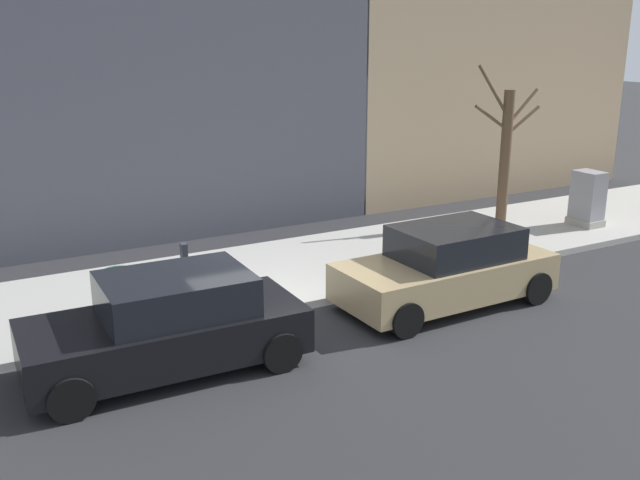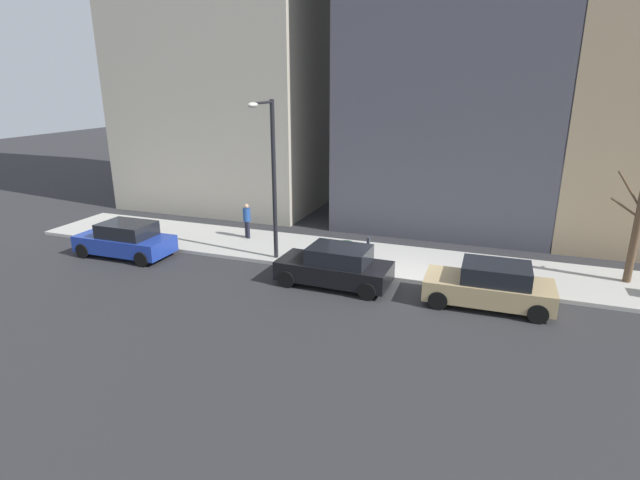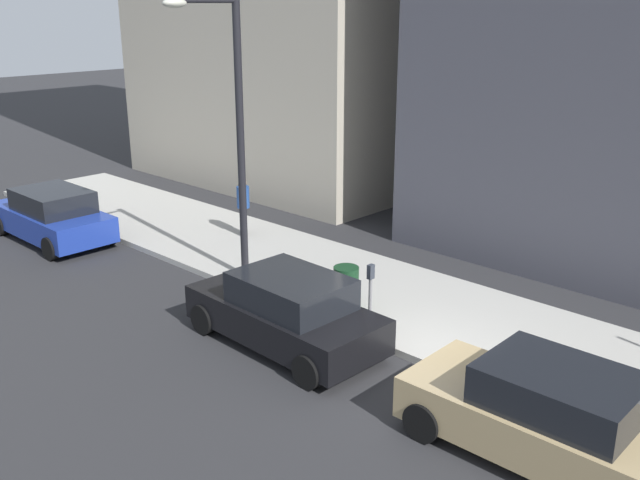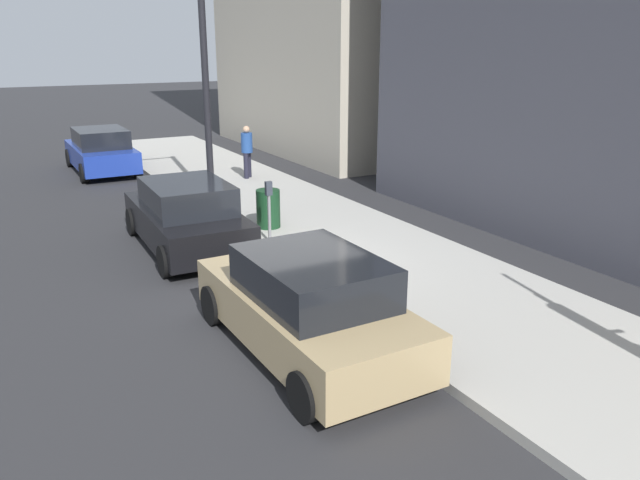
{
  "view_description": "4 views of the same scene",
  "coord_description": "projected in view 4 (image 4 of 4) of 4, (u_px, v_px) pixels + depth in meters",
  "views": [
    {
      "loc": [
        -11.02,
        5.21,
        5.04
      ],
      "look_at": [
        0.51,
        -1.28,
        1.15
      ],
      "focal_mm": 40.0,
      "sensor_mm": 36.0,
      "label": 1
    },
    {
      "loc": [
        -17.64,
        -3.12,
        7.31
      ],
      "look_at": [
        1.51,
        3.88,
        0.81
      ],
      "focal_mm": 28.0,
      "sensor_mm": 36.0,
      "label": 2
    },
    {
      "loc": [
        -9.99,
        -7.05,
        6.51
      ],
      "look_at": [
        0.79,
        3.22,
        1.54
      ],
      "focal_mm": 40.0,
      "sensor_mm": 36.0,
      "label": 3
    },
    {
      "loc": [
        -4.87,
        -10.46,
        4.34
      ],
      "look_at": [
        0.1,
        -1.44,
        1.06
      ],
      "focal_mm": 35.0,
      "sensor_mm": 36.0,
      "label": 4
    }
  ],
  "objects": [
    {
      "name": "sidewalk",
      "position": [
        366.0,
        253.0,
        13.18
      ],
      "size": [
        4.0,
        36.0,
        0.15
      ],
      "primitive_type": "cube",
      "color": "#B2AFA8",
      "rests_on": "ground"
    },
    {
      "name": "parking_meter",
      "position": [
        269.0,
        205.0,
        13.43
      ],
      "size": [
        0.14,
        0.1,
        1.35
      ],
      "color": "slate",
      "rests_on": "sidewalk"
    },
    {
      "name": "parked_car_blue",
      "position": [
        101.0,
        151.0,
        21.47
      ],
      "size": [
        1.93,
        4.2,
        1.52
      ],
      "rotation": [
        0.0,
        0.0,
        -0.0
      ],
      "color": "#1E389E",
      "rests_on": "ground"
    },
    {
      "name": "trash_bin",
      "position": [
        268.0,
        209.0,
        14.63
      ],
      "size": [
        0.56,
        0.56,
        0.9
      ],
      "primitive_type": "cylinder",
      "color": "#14381E",
      "rests_on": "sidewalk"
    },
    {
      "name": "ground_plane",
      "position": [
        280.0,
        272.0,
        12.29
      ],
      "size": [
        120.0,
        120.0,
        0.0
      ],
      "primitive_type": "plane",
      "color": "#2B2B2D"
    },
    {
      "name": "pedestrian_near_meter",
      "position": [
        247.0,
        149.0,
        19.84
      ],
      "size": [
        0.36,
        0.36,
        1.66
      ],
      "rotation": [
        0.0,
        0.0,
        3.97
      ],
      "color": "#1E1E2D",
      "rests_on": "sidewalk"
    },
    {
      "name": "parked_car_black",
      "position": [
        187.0,
        217.0,
        13.46
      ],
      "size": [
        2.02,
        4.25,
        1.52
      ],
      "rotation": [
        0.0,
        0.0,
        -0.03
      ],
      "color": "black",
      "rests_on": "ground"
    },
    {
      "name": "streetlamp",
      "position": [
        194.0,
        55.0,
        15.8
      ],
      "size": [
        1.97,
        0.32,
        6.5
      ],
      "color": "black",
      "rests_on": "sidewalk"
    },
    {
      "name": "parked_car_tan",
      "position": [
        308.0,
        305.0,
        8.93
      ],
      "size": [
        1.98,
        4.23,
        1.52
      ],
      "rotation": [
        0.0,
        0.0,
        0.02
      ],
      "color": "tan",
      "rests_on": "ground"
    }
  ]
}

